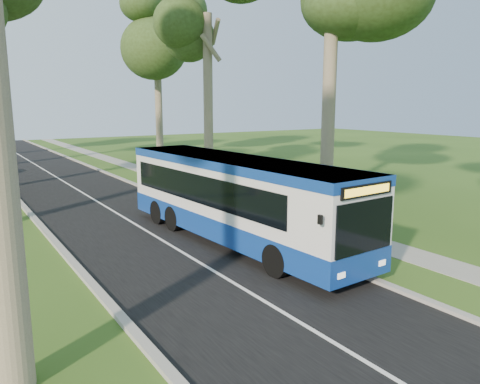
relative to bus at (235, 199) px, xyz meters
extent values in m
plane|color=#305219|center=(1.25, -1.50, -1.64)|extent=(120.00, 120.00, 0.00)
cube|color=black|center=(-2.25, 8.50, -1.63)|extent=(7.00, 100.00, 0.02)
cube|color=#9E9B93|center=(1.25, 8.50, -1.58)|extent=(0.25, 100.00, 0.12)
cube|color=#9E9B93|center=(-5.75, 8.50, -1.58)|extent=(0.25, 100.00, 0.12)
cube|color=white|center=(-2.25, 8.50, -1.62)|extent=(0.12, 100.00, 0.00)
cube|color=gray|center=(4.25, 8.50, -1.63)|extent=(1.50, 100.00, 0.02)
cube|color=white|center=(0.00, 0.01, 0.12)|extent=(3.14, 12.00, 2.82)
cube|color=navy|center=(0.00, 0.01, -0.90)|extent=(3.17, 12.03, 0.79)
cube|color=navy|center=(0.00, 0.01, 1.37)|extent=(3.17, 12.03, 0.32)
cube|color=black|center=(0.00, -5.94, 0.24)|extent=(2.23, 0.17, 1.43)
cube|color=yellow|center=(0.00, -5.98, 1.23)|extent=(1.78, 0.12, 0.22)
cube|color=black|center=(0.00, -5.87, -1.15)|extent=(2.38, 0.25, 0.30)
cylinder|color=black|center=(-1.12, -3.65, -1.13)|extent=(0.33, 1.04, 1.03)
cylinder|color=black|center=(1.12, -3.65, -1.13)|extent=(0.33, 1.04, 1.03)
cylinder|color=black|center=(-1.12, 3.48, -1.13)|extent=(0.33, 1.04, 1.03)
cylinder|color=black|center=(1.12, 3.48, -1.13)|extent=(0.33, 1.04, 1.03)
cylinder|color=gray|center=(1.83, -3.95, -0.30)|extent=(0.09, 0.09, 2.68)
cube|color=#0C498D|center=(1.83, -3.95, 0.67)|extent=(0.05, 0.38, 0.67)
cylinder|color=yellow|center=(1.80, -3.95, 0.83)|extent=(0.02, 0.24, 0.24)
cube|color=white|center=(1.83, -3.95, -0.08)|extent=(0.06, 0.32, 0.43)
cube|color=black|center=(3.92, 3.49, -0.46)|extent=(0.12, 0.12, 2.37)
cube|color=black|center=(3.92, 5.92, -0.46)|extent=(0.12, 0.12, 2.37)
cube|color=black|center=(3.33, 4.71, 0.79)|extent=(2.53, 3.27, 0.11)
cube|color=silver|center=(3.99, 4.71, -0.36)|extent=(0.94, 2.26, 1.90)
cube|color=black|center=(3.33, 3.38, -0.46)|extent=(0.98, 0.51, 2.08)
cube|color=white|center=(3.33, 3.30, -0.46)|extent=(0.75, 0.32, 1.85)
cube|color=black|center=(3.62, 4.99, -1.21)|extent=(0.97, 1.72, 0.06)
cylinder|color=black|center=(2.50, -1.09, -1.21)|extent=(0.48, 0.48, 0.86)
cylinder|color=black|center=(2.50, -1.09, -0.76)|extent=(0.52, 0.52, 0.05)
cylinder|color=#7A6B56|center=(8.75, 4.50, 4.63)|extent=(0.72, 0.72, 12.53)
cylinder|color=#7A6B56|center=(8.05, 16.50, 4.10)|extent=(0.69, 0.69, 11.48)
ellipsoid|color=#2D3F18|center=(8.05, 16.50, 10.16)|extent=(5.20, 5.20, 7.87)
cylinder|color=#7A6B56|center=(9.25, 28.50, 4.13)|extent=(0.69, 0.69, 11.55)
ellipsoid|color=#2D3F18|center=(9.25, 28.50, 10.24)|extent=(5.20, 5.20, 7.92)
camera|label=1|loc=(-9.01, -14.27, 3.47)|focal=35.00mm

